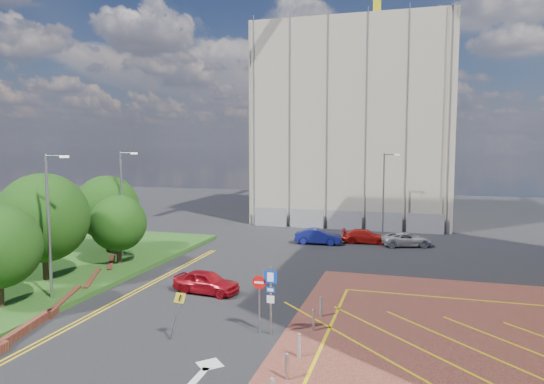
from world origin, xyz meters
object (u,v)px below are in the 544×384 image
at_px(lamp_left_near, 50,220).
at_px(lamp_left_far, 122,200).
at_px(car_red_left, 206,282).
at_px(car_silver_back, 407,239).
at_px(sign_cluster, 266,293).
at_px(tree_b, 43,218).
at_px(tree_d, 107,207).
at_px(lamp_back, 384,191).
at_px(tree_c, 118,223).
at_px(car_blue_back, 318,236).
at_px(warning_sign, 177,310).
at_px(car_red_back, 365,236).

xyz_separation_m(lamp_left_near, lamp_left_far, (-2.00, 10.00, 0.00)).
relative_size(car_red_left, car_silver_back, 0.93).
bearing_deg(sign_cluster, tree_b, 165.74).
xyz_separation_m(tree_d, car_silver_back, (22.81, 10.26, -3.27)).
height_order(tree_d, lamp_left_far, lamp_left_far).
bearing_deg(lamp_back, tree_b, -130.41).
bearing_deg(tree_c, lamp_back, 45.68).
bearing_deg(sign_cluster, car_blue_back, 94.19).
bearing_deg(car_red_left, tree_b, 102.54).
bearing_deg(lamp_left_near, warning_sign, -17.21).
xyz_separation_m(tree_b, car_silver_back, (21.81, 18.26, -3.64)).
relative_size(tree_d, sign_cluster, 1.90).
bearing_deg(tree_b, car_blue_back, 50.13).
height_order(car_blue_back, car_silver_back, car_blue_back).
bearing_deg(tree_c, lamp_left_near, -82.31).
bearing_deg(car_silver_back, tree_b, 112.85).
bearing_deg(warning_sign, car_blue_back, 84.85).
relative_size(car_blue_back, car_silver_back, 0.95).
height_order(tree_d, car_blue_back, tree_d).
height_order(tree_b, tree_c, tree_b).
height_order(tree_b, car_silver_back, tree_b).
bearing_deg(car_red_left, sign_cluster, -127.12).
xyz_separation_m(sign_cluster, car_blue_back, (-1.54, 21.08, -1.28)).
xyz_separation_m(tree_c, lamp_left_far, (-0.92, 2.00, 1.47)).
bearing_deg(car_silver_back, tree_d, 97.13).
distance_m(lamp_left_near, sign_cluster, 13.04).
bearing_deg(car_silver_back, lamp_back, 8.08).
bearing_deg(lamp_left_far, lamp_left_near, -78.69).
xyz_separation_m(tree_b, tree_c, (2.00, 5.00, -1.04)).
relative_size(tree_d, lamp_back, 0.76).
xyz_separation_m(lamp_left_near, car_silver_back, (18.73, 21.26, -4.06)).
bearing_deg(car_silver_back, sign_cluster, 147.81).
xyz_separation_m(tree_b, car_blue_back, (14.25, 17.07, -3.56)).
relative_size(sign_cluster, warning_sign, 1.43).
bearing_deg(sign_cluster, tree_c, 146.84).
distance_m(tree_b, car_silver_back, 28.67).
distance_m(tree_d, car_red_back, 22.24).
relative_size(lamp_left_far, lamp_back, 1.00).
relative_size(tree_b, car_blue_back, 1.64).
bearing_deg(lamp_left_far, tree_d, 154.32).
xyz_separation_m(car_red_left, car_silver_back, (11.26, 17.21, -0.08)).
distance_m(warning_sign, car_red_back, 25.22).
bearing_deg(sign_cluster, lamp_back, 82.03).
relative_size(sign_cluster, car_silver_back, 0.74).
bearing_deg(tree_b, tree_d, 97.13).
distance_m(tree_c, car_silver_back, 23.98).
xyz_separation_m(lamp_left_near, lamp_back, (16.50, 26.00, -0.30)).
distance_m(tree_b, lamp_back, 30.21).
bearing_deg(lamp_left_near, lamp_back, 57.60).
bearing_deg(tree_d, tree_b, -82.87).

